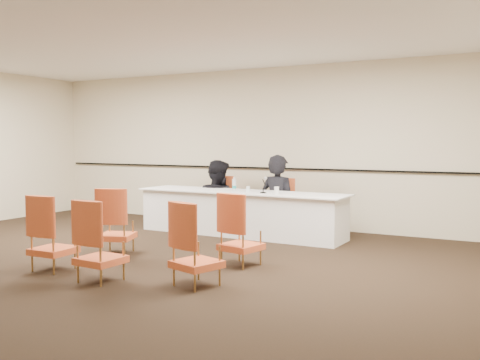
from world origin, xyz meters
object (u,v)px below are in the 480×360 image
object	(u,v)px
panelist_second	(217,208)
microphone	(263,185)
coffee_cup	(277,190)
aud_chair_back_mid	(101,240)
panelist_main	(278,209)
drinking_glass	(248,189)
panelist_main_chair	(278,206)
aud_chair_back_left	(53,232)
aud_chair_back_right	(197,244)
water_bottle	(234,184)
aud_chair_front_left	(117,221)
panel_table	(240,213)
aud_chair_front_right	(241,229)
panelist_second_chair	(217,202)

from	to	relation	value
panelist_second	microphone	bearing A→B (deg)	161.50
microphone	coffee_cup	size ratio (longest dim) A/B	2.22
panelist_second	aud_chair_back_mid	size ratio (longest dim) A/B	1.91
panelist_second	panelist_main	bearing A→B (deg)	-170.74
aud_chair_back_mid	drinking_glass	bearing A→B (deg)	90.17
panelist_main_chair	aud_chair_back_mid	world-z (taller)	same
microphone	aud_chair_back_left	bearing A→B (deg)	-121.67
aud_chair_back_left	aud_chair_back_right	xyz separation A→B (m)	(1.98, 0.22, 0.00)
drinking_glass	water_bottle	bearing A→B (deg)	162.50
aud_chair_front_left	aud_chair_back_mid	bearing A→B (deg)	-75.30
panelist_main_chair	aud_chair_back_mid	bearing A→B (deg)	-94.90
panelist_main_chair	aud_chair_back_right	bearing A→B (deg)	-78.72
panel_table	aud_chair_back_mid	world-z (taller)	aud_chair_back_mid
panelist_second	aud_chair_front_right	bearing A→B (deg)	136.48
panel_table	aud_chair_front_left	xyz separation A→B (m)	(-0.84, -2.19, 0.10)
panelist_second	aud_chair_front_right	distance (m)	3.21
panel_table	aud_chair_back_mid	size ratio (longest dim) A/B	3.96
aud_chair_back_right	aud_chair_back_mid	bearing A→B (deg)	-145.29
panelist_second	panelist_main_chair	bearing A→B (deg)	-170.74
panelist_main	aud_chair_back_right	world-z (taller)	panelist_main
aud_chair_back_mid	water_bottle	bearing A→B (deg)	95.54
panelist_second_chair	aud_chair_back_mid	world-z (taller)	same
coffee_cup	microphone	bearing A→B (deg)	171.87
panelist_main_chair	water_bottle	bearing A→B (deg)	-136.35
panelist_main	aud_chair_back_left	world-z (taller)	panelist_main
panel_table	aud_chair_front_left	size ratio (longest dim) A/B	3.96
panelist_main	panelist_main_chair	xyz separation A→B (m)	(0.00, 0.00, 0.06)
panelist_second_chair	aud_chair_front_left	world-z (taller)	same
microphone	water_bottle	xyz separation A→B (m)	(-0.63, 0.15, -0.02)
panelist_main_chair	aud_chair_back_left	distance (m)	4.11
drinking_glass	aud_chair_back_mid	xyz separation A→B (m)	(-0.15, -3.38, -0.33)
panel_table	drinking_glass	distance (m)	0.48
panelist_second_chair	aud_chair_front_left	xyz separation A→B (m)	(-0.04, -2.77, 0.00)
aud_chair_front_right	aud_chair_back_right	bearing A→B (deg)	-77.13
drinking_glass	panelist_main	bearing A→B (deg)	67.48
aud_chair_front_left	aud_chair_back_left	bearing A→B (deg)	-110.80
panelist_second_chair	aud_chair_back_left	xyz separation A→B (m)	(-0.06, -3.91, 0.00)
panelist_main	panelist_second	xyz separation A→B (m)	(-1.26, 0.02, -0.06)
panel_table	aud_chair_back_left	xyz separation A→B (m)	(-0.86, -3.34, 0.10)
panelist_main	aud_chair_back_mid	distance (m)	4.04
aud_chair_back_mid	aud_chair_back_left	bearing A→B (deg)	174.68
panel_table	microphone	bearing A→B (deg)	-14.79
panelist_main_chair	panelist_second_chair	world-z (taller)	same
aud_chair_front_left	aud_chair_front_right	distance (m)	1.94
panel_table	water_bottle	size ratio (longest dim) A/B	15.96
panelist_second	coffee_cup	size ratio (longest dim) A/B	14.88
microphone	aud_chair_back_mid	xyz separation A→B (m)	(-0.46, -3.33, -0.41)
aud_chair_front_left	microphone	bearing A→B (deg)	36.92
panelist_main	drinking_glass	bearing A→B (deg)	75.73
aud_chair_front_right	aud_chair_back_mid	bearing A→B (deg)	-114.58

